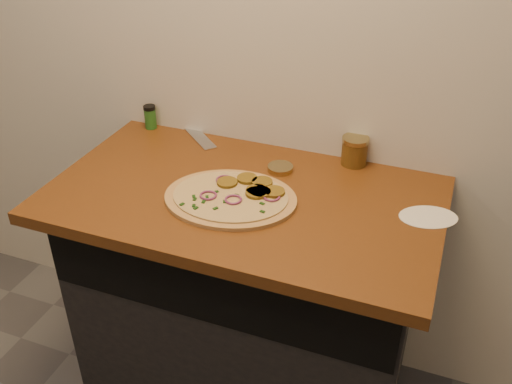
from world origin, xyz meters
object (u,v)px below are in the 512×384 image
at_px(salsa_jar, 355,151).
at_px(pizza, 233,197).
at_px(chefs_knife, 188,125).
at_px(spice_shaker, 150,117).

bearing_deg(salsa_jar, pizza, -129.87).
height_order(chefs_knife, salsa_jar, salsa_jar).
distance_m(chefs_knife, salsa_jar, 0.65).
height_order(chefs_knife, spice_shaker, spice_shaker).
bearing_deg(spice_shaker, pizza, -35.94).
xyz_separation_m(chefs_knife, salsa_jar, (0.64, -0.06, 0.04)).
distance_m(pizza, salsa_jar, 0.45).
distance_m(salsa_jar, spice_shaker, 0.77).
xyz_separation_m(chefs_knife, spice_shaker, (-0.13, -0.06, 0.04)).
bearing_deg(pizza, chefs_knife, 131.07).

